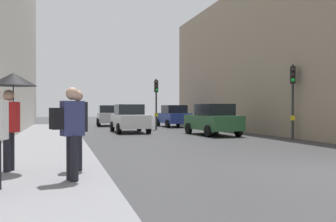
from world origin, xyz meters
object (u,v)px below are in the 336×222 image
Objects in this scene: pedestrian_in_dark_coat at (78,126)px; car_blue_van at (173,116)px; car_green_estate at (213,120)px; traffic_light_mid_street at (293,88)px; traffic_light_far_median at (156,95)px; pedestrian_with_umbrella at (12,94)px; car_silver_hatchback at (109,116)px; pedestrian_with_grey_backpack at (70,128)px; car_white_compact at (129,118)px.

car_blue_van is at bearing 67.94° from pedestrian_in_dark_coat.
pedestrian_in_dark_coat is (-7.90, -11.24, 0.25)m from car_green_estate.
traffic_light_mid_street is 13.48m from car_blue_van.
traffic_light_far_median is 1.69× the size of pedestrian_with_umbrella.
pedestrian_in_dark_coat reaches higher than car_green_estate.
pedestrian_in_dark_coat is at bearing -109.39° from traffic_light_far_median.
car_green_estate is 9.54m from car_blue_van.
traffic_light_far_median reaches higher than car_silver_hatchback.
car_blue_van is at bearing -34.85° from car_silver_hatchback.
pedestrian_with_grey_backpack reaches higher than car_silver_hatchback.
car_white_compact is at bearing 70.65° from pedestrian_with_umbrella.
traffic_light_mid_street is at bearing -53.75° from car_green_estate.
pedestrian_with_umbrella is at bearing -148.54° from traffic_light_mid_street.
car_white_compact is (-4.10, 3.75, 0.00)m from car_green_estate.
pedestrian_with_grey_backpack is (1.19, -1.47, -0.68)m from pedestrian_with_umbrella.
pedestrian_with_grey_backpack is at bearing -50.98° from pedestrian_with_umbrella.
pedestrian_in_dark_coat reaches higher than car_blue_van.
pedestrian_in_dark_coat reaches higher than car_white_compact.
pedestrian_with_umbrella is at bearing 170.33° from pedestrian_in_dark_coat.
pedestrian_in_dark_coat is at bearing -112.06° from car_blue_van.
car_silver_hatchback is 1.00× the size of car_green_estate.
car_green_estate is 14.42m from pedestrian_with_umbrella.
traffic_light_far_median is 0.85× the size of car_blue_van.
car_silver_hatchback is 2.42× the size of pedestrian_with_grey_backpack.
pedestrian_with_umbrella reaches higher than car_blue_van.
car_blue_van is at bearing 86.90° from car_green_estate.
pedestrian_in_dark_coat reaches higher than car_silver_hatchback.
car_blue_van is 2.40× the size of pedestrian_with_grey_backpack.
pedestrian_with_grey_backpack is (-6.38, -18.83, -1.33)m from traffic_light_far_median.
car_blue_van is (4.62, 5.78, 0.00)m from car_white_compact.
traffic_light_mid_street is at bearing 39.21° from pedestrian_with_grey_backpack.
car_silver_hatchback is at bearing 81.48° from pedestrian_in_dark_coat.
car_white_compact is 7.40m from car_blue_van.
pedestrian_with_umbrella reaches higher than car_silver_hatchback.
pedestrian_in_dark_coat is (1.38, -0.24, -0.71)m from pedestrian_with_umbrella.
car_white_compact is at bearing -128.64° from car_blue_van.
pedestrian_in_dark_coat is (-3.80, -14.99, 0.25)m from car_white_compact.
traffic_light_far_median is 18.70m from pedestrian_in_dark_coat.
car_green_estate is at bearing 57.03° from pedestrian_with_grey_backpack.
traffic_light_mid_street is 0.86× the size of car_blue_van.
pedestrian_in_dark_coat is (-6.19, -17.59, -1.36)m from traffic_light_far_median.
car_silver_hatchback is 5.85m from car_blue_van.
car_green_estate is 14.87m from pedestrian_with_grey_backpack.
traffic_light_far_median is 19.93m from pedestrian_with_grey_backpack.
car_green_estate is 2.43× the size of pedestrian_with_grey_backpack.
car_silver_hatchback is at bearing 145.15° from car_blue_van.
pedestrian_in_dark_coat is at bearing -9.67° from pedestrian_with_umbrella.
pedestrian_with_umbrella is (-9.28, -11.00, 0.96)m from car_green_estate.
traffic_light_mid_street is 10.95m from traffic_light_far_median.
traffic_light_mid_street reaches higher than pedestrian_with_grey_backpack.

